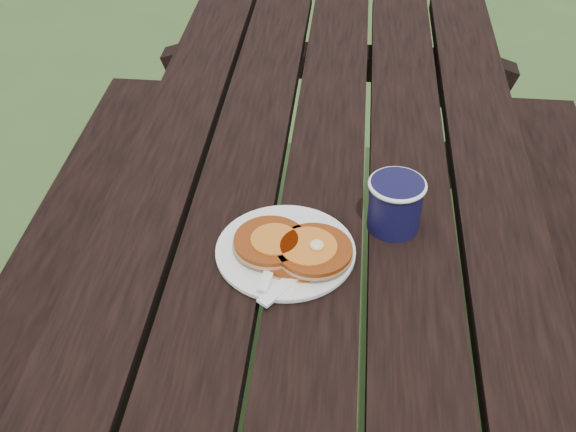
# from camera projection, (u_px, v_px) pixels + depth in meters

# --- Properties ---
(picnic_table) EXTENTS (1.36, 1.80, 0.75)m
(picnic_table) POSITION_uv_depth(u_px,v_px,m) (317.00, 342.00, 1.49)
(picnic_table) COLOR black
(picnic_table) RESTS_ON ground
(plate) EXTENTS (0.26, 0.26, 0.01)m
(plate) POSITION_uv_depth(u_px,v_px,m) (286.00, 252.00, 1.13)
(plate) COLOR white
(plate) RESTS_ON picnic_table
(pancake_stack) EXTENTS (0.19, 0.13, 0.04)m
(pancake_stack) POSITION_uv_depth(u_px,v_px,m) (293.00, 248.00, 1.11)
(pancake_stack) COLOR #86360F
(pancake_stack) RESTS_ON plate
(knife) EXTENTS (0.12, 0.16, 0.00)m
(knife) POSITION_uv_depth(u_px,v_px,m) (301.00, 271.00, 1.09)
(knife) COLOR white
(knife) RESTS_ON plate
(fork) EXTENTS (0.05, 0.16, 0.01)m
(fork) POSITION_uv_depth(u_px,v_px,m) (271.00, 266.00, 1.09)
(fork) COLOR white
(fork) RESTS_ON plate
(coffee_cup) EXTENTS (0.09, 0.09, 0.09)m
(coffee_cup) POSITION_uv_depth(u_px,v_px,m) (395.00, 202.00, 1.16)
(coffee_cup) COLOR black
(coffee_cup) RESTS_ON picnic_table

